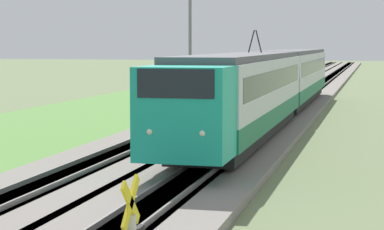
# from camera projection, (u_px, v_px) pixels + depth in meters

# --- Properties ---
(ballast_main) EXTENTS (240.00, 4.40, 0.30)m
(ballast_main) POSITION_uv_depth(u_px,v_px,m) (243.00, 102.00, 56.24)
(ballast_main) COLOR gray
(ballast_main) RESTS_ON ground
(ballast_adjacent) EXTENTS (240.00, 4.40, 0.30)m
(ballast_adjacent) POSITION_uv_depth(u_px,v_px,m) (297.00, 103.00, 55.27)
(ballast_adjacent) COLOR gray
(ballast_adjacent) RESTS_ON ground
(track_main) EXTENTS (240.00, 1.57, 0.45)m
(track_main) POSITION_uv_depth(u_px,v_px,m) (243.00, 102.00, 56.23)
(track_main) COLOR #4C4238
(track_main) RESTS_ON ground
(track_adjacent) EXTENTS (240.00, 1.57, 0.45)m
(track_adjacent) POSITION_uv_depth(u_px,v_px,m) (297.00, 103.00, 55.27)
(track_adjacent) COLOR #4C4238
(track_adjacent) RESTS_ON ground
(grass_verge) EXTENTS (240.00, 13.76, 0.12)m
(grass_verge) POSITION_uv_depth(u_px,v_px,m) (160.00, 102.00, 57.79)
(grass_verge) COLOR #5B8E42
(grass_verge) RESTS_ON ground
(passenger_train) EXTENTS (42.82, 2.92, 5.18)m
(passenger_train) POSITION_uv_depth(u_px,v_px,m) (274.00, 81.00, 42.65)
(passenger_train) COLOR #19A88E
(passenger_train) RESTS_ON ground
(catenary_mast_mid) EXTENTS (0.22, 2.56, 9.39)m
(catenary_mast_mid) POSITION_uv_depth(u_px,v_px,m) (191.00, 39.00, 52.40)
(catenary_mast_mid) COLOR slate
(catenary_mast_mid) RESTS_ON ground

